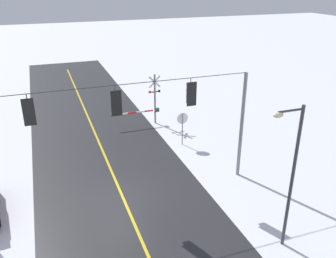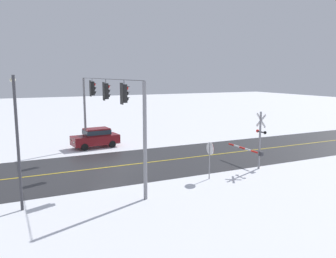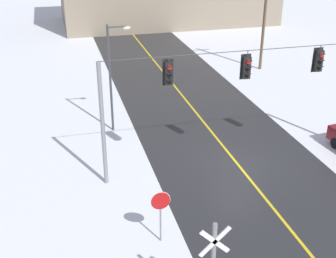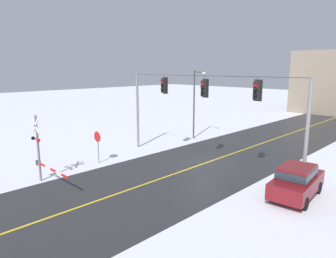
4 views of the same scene
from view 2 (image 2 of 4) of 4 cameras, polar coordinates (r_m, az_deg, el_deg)
ground_plane at (r=25.10m, az=-9.76°, el=-6.21°), size 160.00×160.00×0.00m
road_asphalt at (r=24.23m, az=-23.63°, el=-7.39°), size 9.00×80.00×0.01m
lane_centre_line at (r=24.23m, az=-23.63°, el=-7.38°), size 0.14×72.00×0.01m
signal_span at (r=24.37m, az=-10.03°, el=3.60°), size 14.20×0.47×6.22m
stop_sign at (r=21.82m, az=6.90°, el=-3.81°), size 0.80×0.09×2.35m
railroad_crossing at (r=25.01m, az=14.42°, el=-1.77°), size 4.05×0.31×4.00m
parked_car_maroon at (r=31.74m, az=-11.77°, el=-1.30°), size 2.15×4.32×1.74m
streetlamp_near at (r=17.94m, az=-23.58°, el=-0.13°), size 1.39×0.28×6.50m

